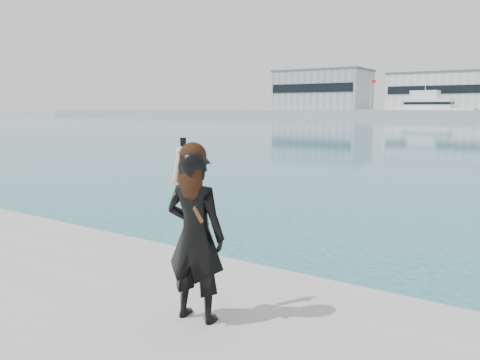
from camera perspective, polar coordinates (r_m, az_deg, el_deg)
name	(u,v)px	position (r m, az deg, el deg)	size (l,w,h in m)	color
ground	(190,357)	(5.42, -6.07, -20.63)	(500.00, 500.00, 0.00)	#17616D
warehouse_grey_left	(322,90)	(143.91, 10.02, 10.77)	(26.52, 16.36, 11.50)	gray
warehouse_white	(440,91)	(134.01, 23.23, 9.92)	(24.48, 15.35, 9.50)	silver
flagpole_left	(371,92)	(131.22, 15.71, 10.24)	(1.28, 0.16, 8.00)	silver
motor_yacht	(431,108)	(119.56, 22.24, 8.10)	(18.68, 6.23, 8.59)	white
buoy_far	(307,121)	(92.88, 8.17, 7.14)	(0.50, 0.50, 0.50)	yellow
woman	(195,231)	(4.09, -5.51, -6.17)	(0.60, 0.44, 1.59)	black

